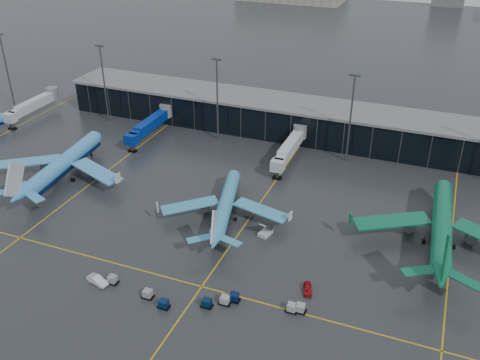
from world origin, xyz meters
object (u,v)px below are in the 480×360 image
at_px(airliner_klm_near, 226,196).
at_px(mobile_airstair, 265,232).
at_px(service_van_white, 97,280).
at_px(service_van_red, 308,289).
at_px(airliner_aer_lingus, 444,214).
at_px(baggage_carts, 209,299).
at_px(airliner_arkefly, 63,154).

bearing_deg(airliner_klm_near, mobile_airstair, -33.99).
bearing_deg(service_van_white, mobile_airstair, -28.06).
relative_size(airliner_klm_near, service_van_white, 7.62).
bearing_deg(service_van_white, service_van_red, -57.78).
bearing_deg(airliner_aer_lingus, service_van_red, -131.93).
bearing_deg(airliner_aer_lingus, baggage_carts, -138.81).
distance_m(airliner_klm_near, baggage_carts, 30.72).
xyz_separation_m(airliner_arkefly, airliner_klm_near, (47.87, -2.37, -1.16)).
bearing_deg(airliner_klm_near, baggage_carts, -87.51).
bearing_deg(service_van_red, service_van_white, -179.21).
relative_size(mobile_airstair, service_van_white, 0.75).
distance_m(airliner_klm_near, service_van_white, 35.44).
height_order(mobile_airstair, service_van_red, mobile_airstair).
xyz_separation_m(airliner_arkefly, mobile_airstair, (59.13, -6.38, -6.01)).
bearing_deg(airliner_klm_near, airliner_aer_lingus, -4.62).
distance_m(airliner_arkefly, airliner_aer_lingus, 95.87).
height_order(airliner_aer_lingus, service_van_red, airliner_aer_lingus).
relative_size(baggage_carts, service_van_red, 9.74).
distance_m(airliner_arkefly, service_van_red, 76.50).
relative_size(baggage_carts, mobile_airstair, 10.85).
bearing_deg(airliner_arkefly, mobile_airstair, -12.18).
height_order(baggage_carts, service_van_white, baggage_carts).
relative_size(airliner_arkefly, airliner_klm_near, 1.21).
height_order(airliner_klm_near, mobile_airstair, airliner_klm_near).
bearing_deg(airliner_klm_near, service_van_white, -128.05).
bearing_deg(airliner_arkefly, airliner_aer_lingus, -2.53).
bearing_deg(mobile_airstair, baggage_carts, -83.20).
bearing_deg(airliner_klm_near, service_van_red, -51.53).
bearing_deg(service_van_red, airliner_aer_lingus, 33.07).
bearing_deg(airliner_aer_lingus, airliner_arkefly, -178.97).
relative_size(airliner_aer_lingus, mobile_airstair, 12.61).
relative_size(airliner_aer_lingus, service_van_red, 11.32).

